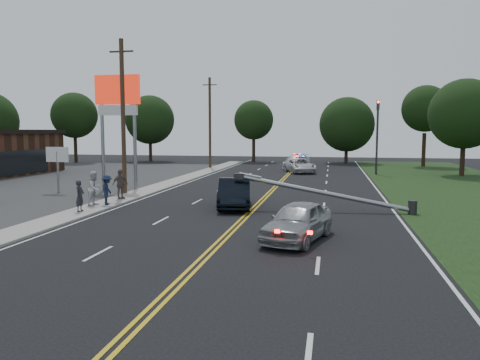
% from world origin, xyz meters
% --- Properties ---
extents(ground, '(120.00, 120.00, 0.00)m').
position_xyz_m(ground, '(0.00, 0.00, 0.00)').
color(ground, black).
rests_on(ground, ground).
extents(sidewalk, '(1.80, 70.00, 0.12)m').
position_xyz_m(sidewalk, '(-8.40, 10.00, 0.06)').
color(sidewalk, gray).
rests_on(sidewalk, ground).
extents(centerline_yellow, '(0.36, 80.00, 0.00)m').
position_xyz_m(centerline_yellow, '(0.00, 10.00, 0.01)').
color(centerline_yellow, gold).
rests_on(centerline_yellow, ground).
extents(pylon_sign, '(3.20, 0.35, 8.00)m').
position_xyz_m(pylon_sign, '(-10.50, 14.00, 6.00)').
color(pylon_sign, gray).
rests_on(pylon_sign, ground).
extents(small_sign, '(1.60, 0.14, 3.10)m').
position_xyz_m(small_sign, '(-14.00, 12.00, 2.33)').
color(small_sign, gray).
rests_on(small_sign, ground).
extents(traffic_signal, '(0.28, 0.41, 7.05)m').
position_xyz_m(traffic_signal, '(8.30, 30.00, 4.21)').
color(traffic_signal, '#2D2D30').
rests_on(traffic_signal, ground).
extents(fallen_streetlight, '(9.36, 0.44, 1.91)m').
position_xyz_m(fallen_streetlight, '(4.19, 8.00, 0.92)').
color(fallen_streetlight, '#2D2D30').
rests_on(fallen_streetlight, ground).
extents(utility_pole_mid, '(1.60, 0.28, 10.00)m').
position_xyz_m(utility_pole_mid, '(-9.20, 12.00, 5.08)').
color(utility_pole_mid, '#382619').
rests_on(utility_pole_mid, ground).
extents(utility_pole_far, '(1.60, 0.28, 10.00)m').
position_xyz_m(utility_pole_far, '(-9.20, 34.00, 5.08)').
color(utility_pole_far, '#382619').
rests_on(utility_pole_far, ground).
extents(tree_4, '(5.95, 5.95, 9.17)m').
position_xyz_m(tree_4, '(-29.09, 40.00, 6.19)').
color(tree_4, black).
rests_on(tree_4, ground).
extents(tree_5, '(6.65, 6.65, 9.02)m').
position_xyz_m(tree_5, '(-20.45, 44.53, 5.69)').
color(tree_5, black).
rests_on(tree_5, ground).
extents(tree_6, '(5.31, 5.31, 8.30)m').
position_xyz_m(tree_6, '(-6.32, 46.30, 5.63)').
color(tree_6, black).
rests_on(tree_6, ground).
extents(tree_7, '(7.05, 7.05, 8.54)m').
position_xyz_m(tree_7, '(5.94, 46.06, 5.00)').
color(tree_7, black).
rests_on(tree_7, ground).
extents(tree_8, '(5.41, 5.41, 9.46)m').
position_xyz_m(tree_8, '(14.70, 41.65, 6.74)').
color(tree_8, black).
rests_on(tree_8, ground).
extents(tree_9, '(6.46, 6.46, 8.98)m').
position_xyz_m(tree_9, '(16.08, 30.40, 5.73)').
color(tree_9, black).
rests_on(tree_9, ground).
extents(crashed_sedan, '(2.52, 5.04, 1.59)m').
position_xyz_m(crashed_sedan, '(-1.11, 8.40, 0.79)').
color(crashed_sedan, black).
rests_on(crashed_sedan, ground).
extents(waiting_sedan, '(2.87, 4.69, 1.49)m').
position_xyz_m(waiting_sedan, '(2.84, 1.26, 0.75)').
color(waiting_sedan, '#989B9F').
rests_on(waiting_sedan, ground).
extents(emergency_a, '(3.75, 5.55, 1.41)m').
position_xyz_m(emergency_a, '(0.99, 30.71, 0.71)').
color(emergency_a, silver).
rests_on(emergency_a, ground).
extents(emergency_b, '(3.08, 5.75, 1.58)m').
position_xyz_m(emergency_b, '(0.34, 35.47, 0.79)').
color(emergency_b, silver).
rests_on(emergency_b, ground).
extents(bystander_a, '(0.39, 0.59, 1.59)m').
position_xyz_m(bystander_a, '(-8.34, 4.94, 0.91)').
color(bystander_a, '#25252D').
rests_on(bystander_a, sidewalk).
extents(bystander_b, '(0.85, 1.02, 1.87)m').
position_xyz_m(bystander_b, '(-8.60, 6.93, 1.06)').
color(bystander_b, silver).
rests_on(bystander_b, sidewalk).
extents(bystander_c, '(0.81, 1.16, 1.64)m').
position_xyz_m(bystander_c, '(-8.05, 7.28, 0.94)').
color(bystander_c, '#192240').
rests_on(bystander_c, sidewalk).
extents(bystander_d, '(0.90, 1.12, 1.77)m').
position_xyz_m(bystander_d, '(-8.31, 9.45, 1.01)').
color(bystander_d, '#63564F').
rests_on(bystander_d, sidewalk).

